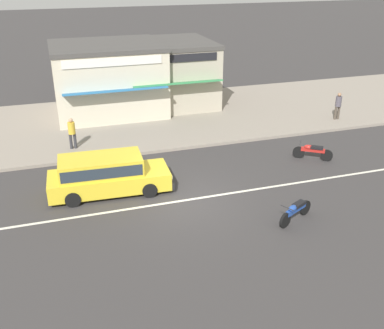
# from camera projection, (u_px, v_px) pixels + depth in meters

# --- Properties ---
(ground_plane) EXTENTS (160.00, 160.00, 0.00)m
(ground_plane) POSITION_uv_depth(u_px,v_px,m) (186.00, 200.00, 17.64)
(ground_plane) COLOR #383535
(lane_centre_stripe) EXTENTS (50.40, 0.14, 0.01)m
(lane_centre_stripe) POSITION_uv_depth(u_px,v_px,m) (186.00, 200.00, 17.64)
(lane_centre_stripe) COLOR silver
(lane_centre_stripe) RESTS_ON ground
(kerb_strip) EXTENTS (68.00, 10.00, 0.15)m
(kerb_strip) POSITION_uv_depth(u_px,v_px,m) (136.00, 120.00, 26.21)
(kerb_strip) COLOR gray
(kerb_strip) RESTS_ON ground
(minivan_yellow_2) EXTENTS (4.97, 2.06, 1.56)m
(minivan_yellow_2) POSITION_uv_depth(u_px,v_px,m) (106.00, 173.00, 17.91)
(minivan_yellow_2) COLOR yellow
(minivan_yellow_2) RESTS_ON ground
(motorcycle_0) EXTENTS (1.57, 1.15, 0.80)m
(motorcycle_0) POSITION_uv_depth(u_px,v_px,m) (312.00, 151.00, 21.09)
(motorcycle_0) COLOR black
(motorcycle_0) RESTS_ON ground
(motorcycle_1) EXTENTS (1.68, 0.98, 0.80)m
(motorcycle_1) POSITION_uv_depth(u_px,v_px,m) (295.00, 211.00, 16.08)
(motorcycle_1) COLOR black
(motorcycle_1) RESTS_ON ground
(pedestrian_near_clock) EXTENTS (0.34, 0.34, 1.57)m
(pedestrian_near_clock) POSITION_uv_depth(u_px,v_px,m) (338.00, 104.00, 25.78)
(pedestrian_near_clock) COLOR #4C4238
(pedestrian_near_clock) RESTS_ON kerb_strip
(pedestrian_mid_kerb) EXTENTS (0.34, 0.34, 1.56)m
(pedestrian_mid_kerb) POSITION_uv_depth(u_px,v_px,m) (72.00, 131.00, 21.73)
(pedestrian_mid_kerb) COLOR #333338
(pedestrian_mid_kerb) RESTS_ON kerb_strip
(shopfront_corner_warung) EXTENTS (6.36, 6.12, 4.07)m
(shopfront_corner_warung) POSITION_uv_depth(u_px,v_px,m) (108.00, 78.00, 26.67)
(shopfront_corner_warung) COLOR beige
(shopfront_corner_warung) RESTS_ON kerb_strip
(shopfront_mid_block) EXTENTS (5.91, 6.17, 3.93)m
(shopfront_mid_block) POSITION_uv_depth(u_px,v_px,m) (164.00, 73.00, 28.16)
(shopfront_mid_block) COLOR #B2A893
(shopfront_mid_block) RESTS_ON kerb_strip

